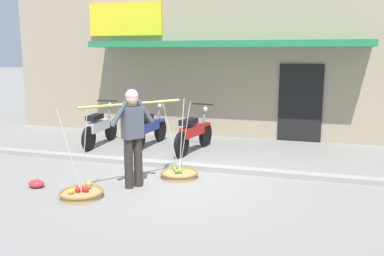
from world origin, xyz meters
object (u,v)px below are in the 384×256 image
object	(u,v)px
fruit_basket_left_side	(179,174)
fruit_basket_right_side	(81,193)
fruit_vendor	(133,131)
plastic_litter_bag	(36,184)
motorcycle_third_in_row	(193,133)
motorcycle_second_in_row	(149,128)
motorcycle_nearest_shop	(100,128)

from	to	relation	value
fruit_basket_left_side	fruit_basket_right_side	xyz separation A→B (m)	(-1.15, -1.49, 0.00)
fruit_vendor	fruit_basket_left_side	world-z (taller)	fruit_vendor
fruit_basket_right_side	plastic_litter_bag	xyz separation A→B (m)	(-1.02, 0.22, -0.01)
motorcycle_third_in_row	plastic_litter_bag	world-z (taller)	motorcycle_third_in_row
motorcycle_second_in_row	fruit_basket_right_side	bearing A→B (deg)	-84.19
motorcycle_nearest_shop	plastic_litter_bag	world-z (taller)	motorcycle_nearest_shop
fruit_vendor	fruit_basket_right_side	size ratio (longest dim) A/B	1.17
fruit_basket_left_side	motorcycle_third_in_row	bearing A→B (deg)	99.23
fruit_basket_right_side	motorcycle_third_in_row	xyz separation A→B (m)	(0.83, 3.51, 0.38)
fruit_basket_left_side	motorcycle_third_in_row	size ratio (longest dim) A/B	0.80
fruit_vendor	plastic_litter_bag	size ratio (longest dim) A/B	6.05
motorcycle_second_in_row	plastic_litter_bag	world-z (taller)	motorcycle_second_in_row
fruit_basket_left_side	motorcycle_nearest_shop	size ratio (longest dim) A/B	0.80
fruit_basket_right_side	plastic_litter_bag	distance (m)	1.04
motorcycle_second_in_row	plastic_litter_bag	distance (m)	3.60
plastic_litter_bag	fruit_basket_right_side	bearing A→B (deg)	-12.12
fruit_basket_right_side	motorcycle_nearest_shop	xyz separation A→B (m)	(-1.60, 3.48, 0.38)
fruit_vendor	fruit_basket_left_side	bearing A→B (deg)	52.27
fruit_basket_left_side	plastic_litter_bag	distance (m)	2.52
motorcycle_nearest_shop	plastic_litter_bag	size ratio (longest dim) A/B	6.51
fruit_basket_right_side	motorcycle_third_in_row	world-z (taller)	fruit_basket_right_side
motorcycle_third_in_row	motorcycle_second_in_row	bearing A→B (deg)	169.21
fruit_vendor	motorcycle_second_in_row	world-z (taller)	fruit_vendor
motorcycle_second_in_row	fruit_basket_left_side	bearing A→B (deg)	-55.70
motorcycle_second_in_row	motorcycle_third_in_row	xyz separation A→B (m)	(1.21, -0.23, 0.00)
motorcycle_nearest_shop	motorcycle_second_in_row	xyz separation A→B (m)	(1.22, 0.26, 0.00)
fruit_basket_right_side	motorcycle_nearest_shop	bearing A→B (deg)	114.70
motorcycle_second_in_row	motorcycle_third_in_row	bearing A→B (deg)	-10.79
motorcycle_nearest_shop	motorcycle_third_in_row	xyz separation A→B (m)	(2.43, 0.03, 0.00)
motorcycle_second_in_row	plastic_litter_bag	xyz separation A→B (m)	(-0.64, -3.52, -0.38)
fruit_basket_right_side	fruit_vendor	bearing A→B (deg)	52.06
motorcycle_third_in_row	fruit_basket_right_side	bearing A→B (deg)	-103.26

